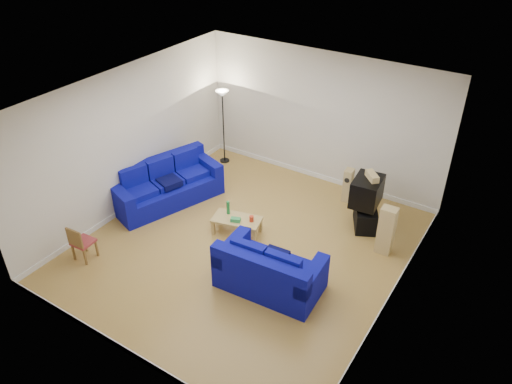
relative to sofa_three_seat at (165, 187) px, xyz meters
The scene contains 16 objects.
room 2.82m from the sofa_three_seat, 10.29° to the right, with size 6.01×6.51×3.21m.
sofa_three_seat is the anchor object (origin of this frame).
sofa_loveseat 3.75m from the sofa_three_seat, 19.29° to the right, with size 1.92×1.15×0.93m.
coffee_table 2.12m from the sofa_three_seat, ahead, with size 1.10×0.73×0.37m.
bottle 1.87m from the sofa_three_seat, ahead, with size 0.07×0.07×0.30m, color #197233.
tissue_box 2.16m from the sofa_three_seat, ahead, with size 0.20×0.11×0.08m, color green.
red_canister 2.42m from the sofa_three_seat, ahead, with size 0.09×0.09×0.13m, color red.
remote 2.51m from the sofa_three_seat, ahead, with size 0.17×0.05×0.02m, color black.
tv_stand 4.54m from the sofa_three_seat, 19.42° to the left, with size 0.78×0.43×0.48m, color black.
av_receiver 4.51m from the sofa_three_seat, 20.11° to the left, with size 0.46×0.37×0.11m, color black.
television 4.52m from the sofa_three_seat, 19.58° to the left, with size 0.63×0.80×0.58m.
centre_speaker 4.64m from the sofa_three_seat, 19.82° to the left, with size 0.38×0.15×0.13m, color tan.
speaker_left 4.19m from the sofa_three_seat, 32.35° to the left, with size 0.21×0.26×0.81m.
speaker_right 5.01m from the sofa_three_seat, 10.40° to the left, with size 0.33×0.25×1.04m.
floor_lamp 2.57m from the sofa_three_seat, 88.35° to the left, with size 0.33×0.33×1.95m.
dining_chair 2.50m from the sofa_three_seat, 88.44° to the right, with size 0.40×0.40×0.79m.
Camera 1 is at (4.47, -6.60, 6.39)m, focal length 35.00 mm.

